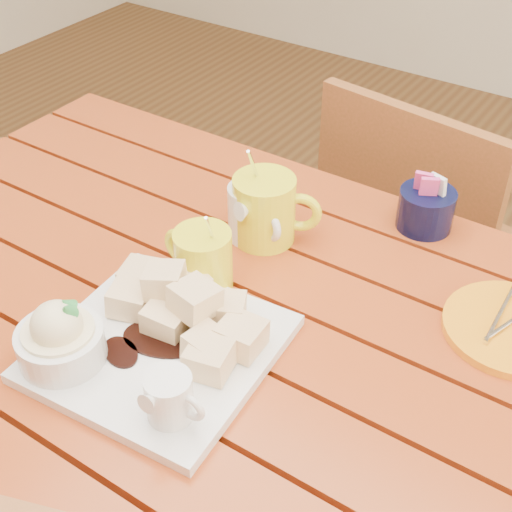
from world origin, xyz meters
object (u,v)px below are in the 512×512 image
Objects in this scene: dessert_plate at (140,338)px; orange_saucer at (512,329)px; table at (206,357)px; chair_far at (417,248)px; coffee_mug_left at (202,258)px; coffee_mug_right at (266,208)px.

dessert_plate is 0.49m from orange_saucer.
chair_far reaches higher than table.
coffee_mug_right reaches higher than coffee_mug_left.
coffee_mug_right is (-0.01, 0.30, 0.02)m from dessert_plate.
table is 0.16m from coffee_mug_left.
coffee_mug_left is at bearing 97.14° from dessert_plate.
orange_saucer is 0.22× the size of chair_far.
table is 1.44× the size of chair_far.
table is 0.43m from orange_saucer.
dessert_plate is 0.84m from chair_far.
table is 4.07× the size of dessert_plate.
coffee_mug_left is 0.43m from orange_saucer.
dessert_plate is 1.86× the size of coffee_mug_right.
chair_far reaches higher than orange_saucer.
coffee_mug_right is 0.59m from chair_far.
dessert_plate is (-0.00, -0.12, 0.14)m from table.
coffee_mug_left is 0.16× the size of chair_far.
table is 0.24m from coffee_mug_right.
coffee_mug_right reaches higher than chair_far.
table is 6.66× the size of orange_saucer.
table is at bearing -154.15° from orange_saucer.
dessert_plate is at bearing 92.00° from chair_far.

